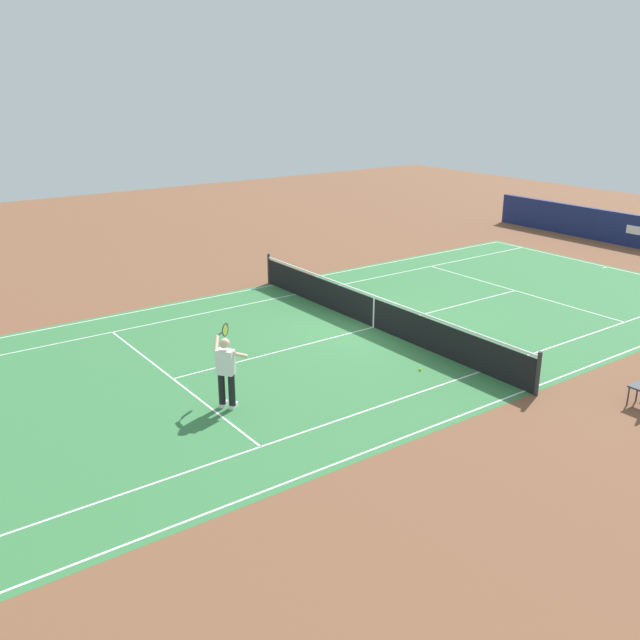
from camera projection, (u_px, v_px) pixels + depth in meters
ground_plane at (374, 327)px, 20.51m from camera, size 60.00×60.00×0.00m
court_slab at (374, 327)px, 20.51m from camera, size 24.20×11.40×0.00m
court_line_markings at (374, 327)px, 20.51m from camera, size 23.85×11.05×0.01m
tennis_net at (374, 311)px, 20.35m from camera, size 0.10×11.70×1.08m
tennis_player_near at (226, 369)px, 15.20m from camera, size 0.76×1.07×1.70m
tennis_ball at (420, 369)px, 17.44m from camera, size 0.07×0.07×0.07m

